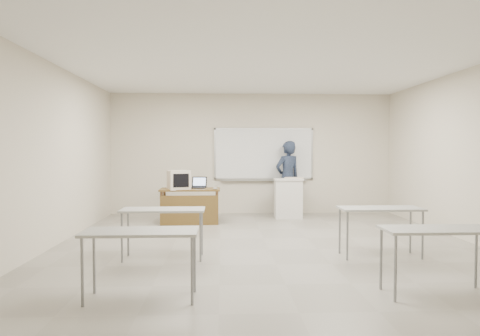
{
  "coord_description": "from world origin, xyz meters",
  "views": [
    {
      "loc": [
        -0.74,
        -6.71,
        1.56
      ],
      "look_at": [
        -0.37,
        2.2,
        1.21
      ],
      "focal_mm": 32.0,
      "sensor_mm": 36.0,
      "label": 1
    }
  ],
  "objects_px": {
    "instructor_desk": "(190,200)",
    "presenter": "(288,178)",
    "whiteboard": "(264,155)",
    "laptop": "(198,185)",
    "keyboard": "(294,178)",
    "podium": "(288,198)",
    "crt_monitor": "(178,180)",
    "mouse": "(215,188)"
  },
  "relations": [
    {
      "from": "presenter",
      "to": "instructor_desk",
      "type": "bearing_deg",
      "value": 2.94
    },
    {
      "from": "instructor_desk",
      "to": "crt_monitor",
      "type": "distance_m",
      "value": 0.5
    },
    {
      "from": "whiteboard",
      "to": "keyboard",
      "type": "height_order",
      "value": "whiteboard"
    },
    {
      "from": "crt_monitor",
      "to": "keyboard",
      "type": "distance_m",
      "value": 2.75
    },
    {
      "from": "whiteboard",
      "to": "keyboard",
      "type": "bearing_deg",
      "value": -46.62
    },
    {
      "from": "podium",
      "to": "instructor_desk",
      "type": "bearing_deg",
      "value": -161.19
    },
    {
      "from": "instructor_desk",
      "to": "presenter",
      "type": "relative_size",
      "value": 0.71
    },
    {
      "from": "mouse",
      "to": "keyboard",
      "type": "bearing_deg",
      "value": 9.0
    },
    {
      "from": "whiteboard",
      "to": "laptop",
      "type": "relative_size",
      "value": 7.47
    },
    {
      "from": "whiteboard",
      "to": "instructor_desk",
      "type": "bearing_deg",
      "value": -139.71
    },
    {
      "from": "podium",
      "to": "laptop",
      "type": "distance_m",
      "value": 2.15
    },
    {
      "from": "instructor_desk",
      "to": "presenter",
      "type": "bearing_deg",
      "value": 27.09
    },
    {
      "from": "whiteboard",
      "to": "mouse",
      "type": "relative_size",
      "value": 24.88
    },
    {
      "from": "whiteboard",
      "to": "keyboard",
      "type": "relative_size",
      "value": 5.56
    },
    {
      "from": "mouse",
      "to": "laptop",
      "type": "bearing_deg",
      "value": 120.62
    },
    {
      "from": "crt_monitor",
      "to": "presenter",
      "type": "height_order",
      "value": "presenter"
    },
    {
      "from": "podium",
      "to": "laptop",
      "type": "xyz_separation_m",
      "value": [
        -2.08,
        -0.44,
        0.34
      ]
    },
    {
      "from": "mouse",
      "to": "keyboard",
      "type": "xyz_separation_m",
      "value": [
        1.84,
        0.88,
        0.17
      ]
    },
    {
      "from": "keyboard",
      "to": "laptop",
      "type": "bearing_deg",
      "value": -161.79
    },
    {
      "from": "podium",
      "to": "presenter",
      "type": "xyz_separation_m",
      "value": [
        0.07,
        0.51,
        0.44
      ]
    },
    {
      "from": "podium",
      "to": "keyboard",
      "type": "relative_size",
      "value": 2.07
    },
    {
      "from": "instructor_desk",
      "to": "laptop",
      "type": "xyz_separation_m",
      "value": [
        0.17,
        0.27,
        0.29
      ]
    },
    {
      "from": "keyboard",
      "to": "presenter",
      "type": "bearing_deg",
      "value": 105.75
    },
    {
      "from": "instructor_desk",
      "to": "podium",
      "type": "xyz_separation_m",
      "value": [
        2.24,
        0.71,
        -0.06
      ]
    },
    {
      "from": "laptop",
      "to": "mouse",
      "type": "bearing_deg",
      "value": -33.14
    },
    {
      "from": "instructor_desk",
      "to": "keyboard",
      "type": "relative_size",
      "value": 2.89
    },
    {
      "from": "podium",
      "to": "crt_monitor",
      "type": "height_order",
      "value": "crt_monitor"
    },
    {
      "from": "keyboard",
      "to": "presenter",
      "type": "relative_size",
      "value": 0.25
    },
    {
      "from": "laptop",
      "to": "presenter",
      "type": "bearing_deg",
      "value": 33.79
    },
    {
      "from": "whiteboard",
      "to": "laptop",
      "type": "bearing_deg",
      "value": -142.43
    },
    {
      "from": "instructor_desk",
      "to": "mouse",
      "type": "xyz_separation_m",
      "value": [
        0.55,
        -0.09,
        0.25
      ]
    },
    {
      "from": "laptop",
      "to": "keyboard",
      "type": "relative_size",
      "value": 0.74
    },
    {
      "from": "mouse",
      "to": "podium",
      "type": "bearing_deg",
      "value": 8.77
    },
    {
      "from": "instructor_desk",
      "to": "keyboard",
      "type": "distance_m",
      "value": 2.55
    },
    {
      "from": "whiteboard",
      "to": "presenter",
      "type": "height_order",
      "value": "whiteboard"
    },
    {
      "from": "crt_monitor",
      "to": "keyboard",
      "type": "height_order",
      "value": "crt_monitor"
    },
    {
      "from": "podium",
      "to": "keyboard",
      "type": "xyz_separation_m",
      "value": [
        0.15,
        0.08,
        0.47
      ]
    },
    {
      "from": "whiteboard",
      "to": "mouse",
      "type": "height_order",
      "value": "whiteboard"
    },
    {
      "from": "crt_monitor",
      "to": "keyboard",
      "type": "relative_size",
      "value": 1.1
    },
    {
      "from": "instructor_desk",
      "to": "podium",
      "type": "height_order",
      "value": "podium"
    },
    {
      "from": "instructor_desk",
      "to": "keyboard",
      "type": "bearing_deg",
      "value": 17.45
    },
    {
      "from": "whiteboard",
      "to": "instructor_desk",
      "type": "relative_size",
      "value": 1.92
    }
  ]
}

